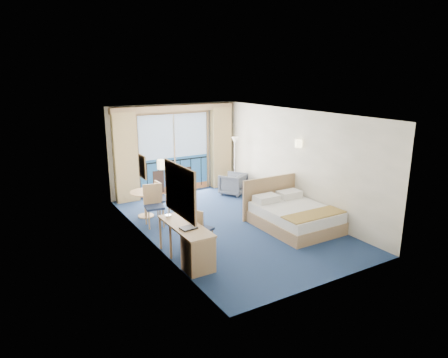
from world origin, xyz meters
TOP-DOWN VIEW (x-y plane):
  - floor at (0.00, 0.00)m, footprint 6.50×6.50m
  - room_walls at (0.00, 0.00)m, footprint 4.04×6.54m
  - balcony_door at (-0.01, 3.22)m, footprint 2.36×0.03m
  - curtain_left at (-1.55, 3.07)m, footprint 0.65×0.22m
  - curtain_right at (1.55, 3.07)m, footprint 0.65×0.22m
  - pelmet at (0.00, 3.10)m, footprint 3.80×0.25m
  - mirror at (-1.97, -1.50)m, footprint 0.05×1.25m
  - wall_print at (-1.97, 0.45)m, footprint 0.04×0.42m
  - sconce_left at (-1.94, -0.60)m, footprint 0.18×0.18m
  - sconce_right at (1.94, -0.15)m, footprint 0.18×0.18m
  - bed at (1.22, -0.90)m, footprint 1.66×1.97m
  - nightstand at (1.79, 0.58)m, footprint 0.38×0.36m
  - phone at (1.75, 0.59)m, footprint 0.21×0.19m
  - armchair at (1.42, 2.12)m, footprint 0.96×0.96m
  - floor_lamp at (1.63, 2.37)m, footprint 0.24×0.24m
  - desk at (-1.72, -1.57)m, footprint 0.53×1.55m
  - desk_chair at (-1.29, -0.89)m, footprint 0.52×0.52m
  - folder at (-1.75, -1.35)m, footprint 0.32×0.26m
  - desk_lamp at (-1.83, -0.56)m, footprint 0.12×0.12m
  - round_table at (-1.55, 1.60)m, footprint 0.74×0.74m
  - table_chair_a at (-1.16, 1.40)m, footprint 0.42×0.41m
  - table_chair_b at (-1.58, 0.95)m, footprint 0.49×0.49m

SIDE VIEW (x-z plane):
  - floor at x=0.00m, z-range 0.00..0.00m
  - nightstand at x=1.79m, z-range 0.00..0.50m
  - bed at x=1.22m, z-range -0.23..0.81m
  - armchair at x=1.42m, z-range 0.00..0.64m
  - desk at x=-1.72m, z-range 0.04..0.77m
  - round_table at x=-1.55m, z-range 0.17..0.84m
  - desk_chair at x=-1.29m, z-range 0.06..0.97m
  - table_chair_a at x=-1.16m, z-range 0.06..0.99m
  - phone at x=1.75m, z-range 0.50..0.57m
  - table_chair_b at x=-1.58m, z-range 0.06..1.06m
  - folder at x=-1.75m, z-range 0.73..0.76m
  - desk_lamp at x=-1.83m, z-range 0.84..1.30m
  - balcony_door at x=-0.01m, z-range -0.12..2.40m
  - curtain_left at x=-1.55m, z-range 0.00..2.55m
  - curtain_right at x=1.55m, z-range 0.00..2.55m
  - floor_lamp at x=1.63m, z-range 0.44..2.14m
  - mirror at x=-1.97m, z-range 1.08..2.03m
  - wall_print at x=-1.97m, z-range 1.34..1.86m
  - room_walls at x=0.00m, z-range 0.42..3.14m
  - sconce_left at x=-1.94m, z-range 1.76..1.94m
  - sconce_right at x=1.94m, z-range 1.76..1.94m
  - pelmet at x=0.00m, z-range 2.49..2.67m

